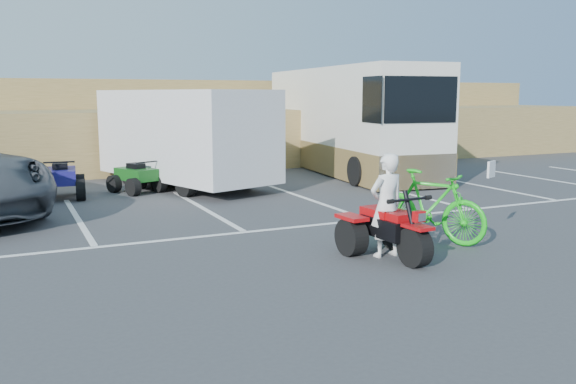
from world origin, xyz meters
name	(u,v)px	position (x,y,z in m)	size (l,w,h in m)	color
ground	(302,265)	(0.00, 0.00, 0.00)	(100.00, 100.00, 0.00)	#3C3C3F
parking_stripes	(255,213)	(0.87, 4.07, 0.00)	(28.00, 5.16, 0.01)	white
grass_embankment	(120,124)	(0.00, 15.48, 1.42)	(40.00, 8.50, 3.10)	olive
red_trike_atv	(391,258)	(1.43, -0.27, 0.00)	(1.20, 1.60, 1.04)	#A5090C
rider	(386,205)	(1.42, -0.12, 0.82)	(0.60, 0.39, 1.65)	white
green_dirt_bike	(430,206)	(2.69, 0.42, 0.62)	(0.59, 2.08, 1.25)	#14BF19
cargo_trailer	(185,135)	(0.54, 8.41, 1.44)	(3.93, 6.12, 2.66)	silver
rv_motorhome	(347,128)	(6.40, 9.60, 1.45)	(3.35, 9.48, 3.33)	silver
quad_atv_blue	(62,198)	(-2.77, 7.87, 0.00)	(1.12, 1.51, 0.98)	navy
quad_atv_green	(137,192)	(-0.90, 7.97, 0.00)	(0.98, 1.32, 0.86)	#124E15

